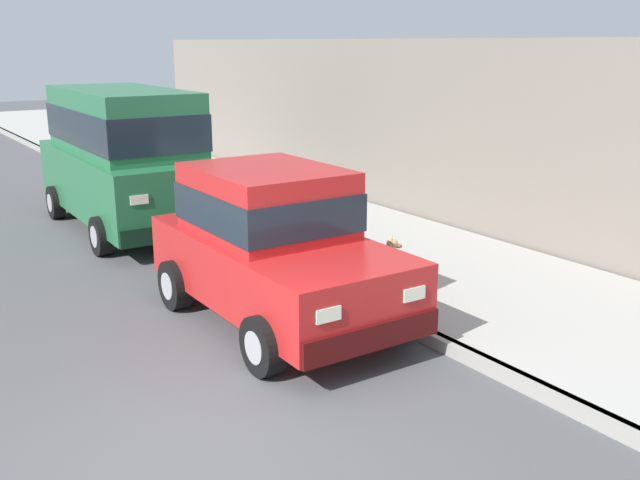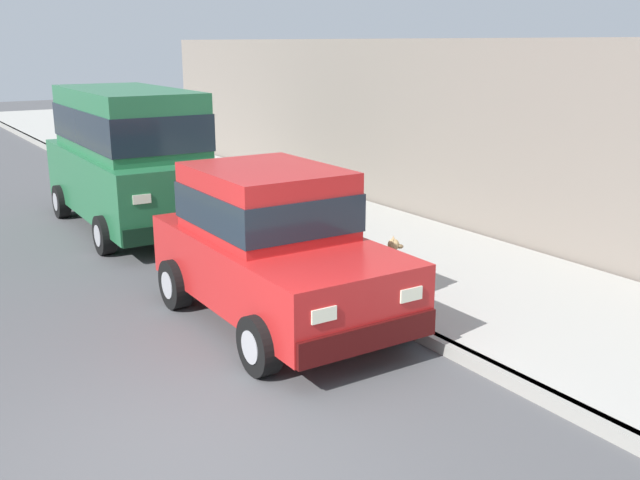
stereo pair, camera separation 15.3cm
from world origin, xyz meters
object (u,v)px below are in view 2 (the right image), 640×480
dog_tan (378,249)px  fire_hydrant (251,211)px  car_red_hatchback (273,244)px  car_green_van (129,152)px

dog_tan → fire_hydrant: (-0.52, 2.94, 0.05)m
dog_tan → fire_hydrant: 2.99m
car_red_hatchback → fire_hydrant: 3.92m
dog_tan → fire_hydrant: bearing=100.1°
car_red_hatchback → dog_tan: (2.08, 0.62, -0.55)m
car_green_van → dog_tan: bearing=-67.6°
car_red_hatchback → dog_tan: size_ratio=6.60×
fire_hydrant → dog_tan: bearing=-79.9°
car_red_hatchback → car_green_van: (0.09, 5.44, 0.42)m
car_red_hatchback → car_green_van: car_green_van is taller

